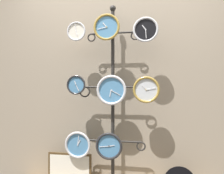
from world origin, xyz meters
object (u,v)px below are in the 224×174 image
Objects in this scene: clock_middle_left at (76,85)px; display_stand at (113,129)px; clock_top_center at (107,27)px; clock_bottom_left at (78,145)px; clock_middle_right at (146,90)px; picture_frame at (70,169)px; clock_top_right at (146,30)px; clock_top_left at (76,31)px; clock_bottom_center at (109,146)px; clock_middle_center at (111,90)px.

display_stand is at bearing 11.40° from clock_middle_left.
display_stand is 0.62m from clock_middle_left.
clock_top_center is 0.97× the size of clock_bottom_left.
clock_middle_left is 0.78× the size of clock_middle_right.
clock_bottom_left is 0.58× the size of picture_frame.
clock_top_right is 0.89× the size of clock_bottom_left.
clock_top_left reaches higher than clock_middle_right.
clock_top_right is 1.22× the size of clock_middle_left.
clock_bottom_left is 0.35m from clock_bottom_center.
clock_top_left is 0.34m from clock_top_center.
clock_bottom_center is at bearing -5.77° from clock_bottom_left.
clock_top_left is 0.77× the size of clock_middle_right.
clock_top_right reaches higher than clock_middle_center.
clock_top_center is 0.41m from clock_top_right.
clock_top_left is 1.26m from clock_bottom_center.
clock_top_right is at bearing -4.16° from clock_middle_center.
clock_top_right is at bearing -123.56° from clock_middle_right.
clock_top_left is 0.42× the size of picture_frame.
display_stand is 9.78× the size of clock_top_left.
picture_frame is (-0.48, -0.03, -0.46)m from display_stand.
clock_middle_left is at bearing 177.53° from clock_top_right.
clock_top_right is 1.72m from picture_frame.
clock_middle_right is at bearing -15.77° from display_stand.
clock_middle_left is 0.75m from clock_middle_right.
picture_frame is (-0.44, 0.08, -1.54)m from clock_top_center.
clock_bottom_center is at bearing -25.15° from clock_top_center.
clock_middle_right is at bearing 2.37° from clock_bottom_center.
clock_middle_right is 0.94m from clock_bottom_left.
clock_middle_right is 0.54× the size of picture_frame.
clock_top_right is at bearing -2.47° from clock_middle_left.
clock_bottom_left is (-0.37, 0.00, -0.59)m from clock_middle_center.
clock_middle_center is (-0.36, 0.03, -0.61)m from clock_top_right.
clock_bottom_center is at bearing -6.08° from clock_middle_left.
clock_bottom_left is (-0.73, 0.03, -1.20)m from clock_top_right.
clock_top_center is at bearing -9.96° from picture_frame.
clock_top_center is at bearing 154.85° from clock_bottom_center.
clock_top_left is at bearing -166.09° from display_stand.
clock_top_right is 0.71m from clock_middle_center.
clock_bottom_center is 0.56m from picture_frame.
clock_middle_right is (0.36, -0.10, 0.43)m from display_stand.
clock_top_left reaches higher than clock_bottom_left.
picture_frame is at bearing 173.33° from clock_middle_center.
clock_middle_left is at bearing 173.92° from clock_bottom_center.
clock_top_center is 0.99× the size of clock_bottom_center.
clock_bottom_center is (0.35, -0.04, 0.01)m from clock_bottom_left.
clock_top_center is at bearing -179.58° from clock_middle_right.
display_stand is 6.44× the size of clock_middle_center.
clock_bottom_center is (-0.38, -0.01, -1.19)m from clock_top_right.
clock_bottom_left is 0.32m from picture_frame.
clock_top_left is 0.73× the size of clock_bottom_left.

